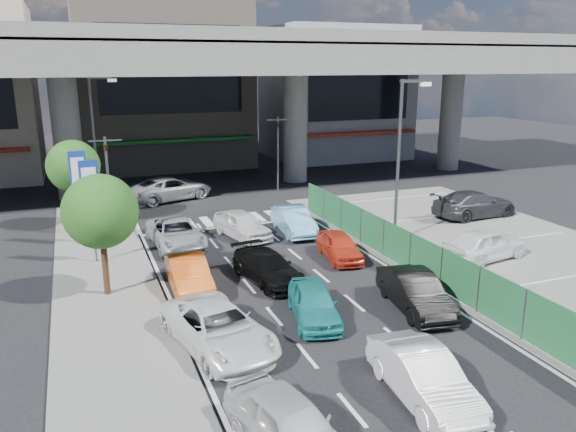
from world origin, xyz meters
name	(u,v)px	position (x,y,z in m)	size (l,w,h in m)	color
ground	(315,310)	(0.00, 0.00, 0.00)	(120.00, 120.00, 0.00)	black
parking_lot	(514,256)	(11.00, 2.00, 0.03)	(12.00, 28.00, 0.06)	slate
sidewalk_left	(108,295)	(-7.00, 4.00, 0.06)	(4.00, 30.00, 0.12)	slate
fence_run	(424,260)	(5.30, 1.00, 0.90)	(0.16, 22.00, 1.80)	#1E5931
expressway	(186,63)	(0.00, 22.00, 8.76)	(64.00, 14.00, 10.75)	#62635E
building_center	(162,78)	(0.00, 32.97, 7.49)	(14.00, 10.90, 15.00)	gray
building_east	(334,93)	(16.00, 31.97, 5.99)	(12.00, 10.90, 12.00)	gray
traffic_light_left	(107,162)	(-6.20, 12.00, 3.94)	(1.60, 1.24, 5.20)	#595B60
traffic_light_right	(278,135)	(5.50, 19.00, 3.94)	(1.60, 1.24, 5.20)	#595B60
street_lamp_right	(402,148)	(7.17, 6.00, 4.77)	(1.65, 0.22, 8.00)	#595B60
street_lamp_left	(96,132)	(-6.33, 18.00, 4.77)	(1.65, 0.22, 8.00)	#595B60
signboard_near	(91,198)	(-7.20, 7.99, 3.06)	(0.80, 0.14, 4.70)	#595B60
signboard_far	(79,185)	(-7.60, 10.99, 3.06)	(0.80, 0.14, 4.70)	#595B60
tree_near	(100,212)	(-7.00, 4.00, 3.39)	(2.80, 2.80, 4.80)	#382314
tree_far	(73,166)	(-7.80, 14.50, 3.39)	(2.80, 2.80, 4.80)	#382314
van_white_back_left	(290,426)	(-3.69, -6.91, 0.69)	(1.63, 4.05, 1.38)	beige
hatch_white_back_mid	(423,376)	(0.38, -6.24, 0.69)	(1.46, 4.18, 1.38)	silver
sedan_white_mid_left	(219,328)	(-4.00, -1.55, 0.69)	(2.29, 4.97, 1.38)	white
taxi_teal_mid	(314,303)	(-0.39, -0.74, 0.64)	(1.50, 3.73, 1.27)	teal
hatch_black_mid_right	(415,292)	(3.38, -1.30, 0.69)	(1.46, 4.19, 1.38)	black
taxi_orange_left	(189,275)	(-3.94, 3.42, 0.67)	(1.41, 4.05, 1.33)	#B94A10
sedan_black_mid	(268,267)	(-0.71, 3.24, 0.61)	(1.71, 4.19, 1.22)	black
taxi_orange_right	(339,246)	(3.28, 4.71, 0.61)	(1.44, 3.58, 1.22)	red
wagon_silver_front_left	(176,233)	(-3.41, 9.18, 0.67)	(2.22, 4.82, 1.34)	#A7AAAF
sedan_white_front_mid	(242,224)	(0.05, 9.48, 0.69)	(1.63, 4.05, 1.38)	silver
kei_truck_front_right	(294,220)	(2.82, 9.26, 0.69)	(1.46, 4.19, 1.38)	#62A3D5
crossing_wagon_silver	(171,188)	(-1.96, 19.15, 0.77)	(2.54, 5.52, 1.53)	#999DA0
parked_sedan_white	(485,244)	(9.31, 2.09, 0.80)	(1.75, 4.35, 1.48)	white
parked_sedan_dgrey	(475,204)	(13.78, 8.32, 0.82)	(2.13, 5.25, 1.52)	#2F2E33
traffic_cone	(409,245)	(6.68, 4.15, 0.42)	(0.37, 0.37, 0.72)	#F04B0D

